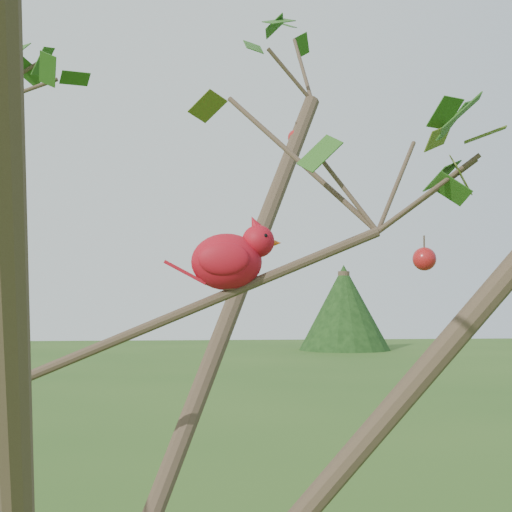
{
  "coord_description": "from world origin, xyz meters",
  "views": [
    {
      "loc": [
        0.21,
        -1.13,
        2.08
      ],
      "look_at": [
        0.34,
        0.07,
        2.16
      ],
      "focal_mm": 50.0,
      "sensor_mm": 36.0,
      "label": 1
    }
  ],
  "objects": [
    {
      "name": "distant_trees",
      "position": [
        0.86,
        26.21,
        1.63
      ],
      "size": [
        40.65,
        13.72,
        3.84
      ],
      "color": "#422F23",
      "rests_on": "ground"
    },
    {
      "name": "cardinal",
      "position": [
        0.3,
        0.07,
        2.15
      ],
      "size": [
        0.2,
        0.11,
        0.14
      ],
      "rotation": [
        0.0,
        0.0,
        -0.07
      ],
      "color": "red",
      "rests_on": "ground"
    },
    {
      "name": "crabapple_tree",
      "position": [
        0.03,
        -0.02,
        2.12
      ],
      "size": [
        2.35,
        2.05,
        2.95
      ],
      "color": "#422F23",
      "rests_on": "ground"
    }
  ]
}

